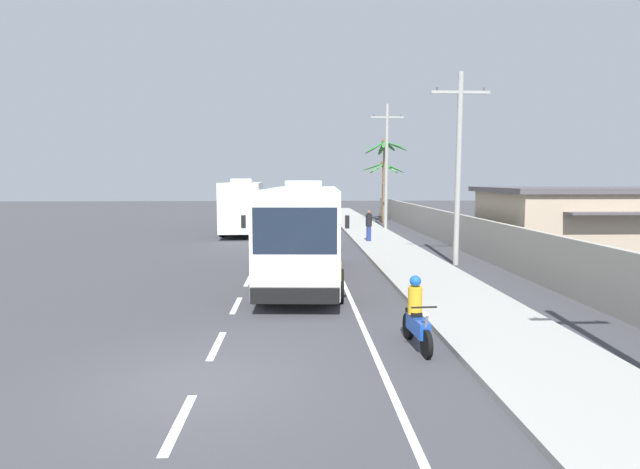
{
  "coord_description": "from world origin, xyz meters",
  "views": [
    {
      "loc": [
        1.85,
        -9.11,
        3.76
      ],
      "look_at": [
        2.68,
        9.81,
        1.7
      ],
      "focal_mm": 28.58,
      "sensor_mm": 36.0,
      "label": 1
    }
  ],
  "objects_px": {
    "palm_nearest": "(385,160)",
    "utility_pole_mid": "(458,164)",
    "utility_pole_far": "(386,165)",
    "pedestrian_near_kerb": "(369,225)",
    "motorcycle_trailing": "(416,318)",
    "motorcycle_beside_bus": "(331,237)",
    "coach_bus_foreground": "(303,228)",
    "roadside_building": "(607,222)",
    "coach_bus_far_lane": "(244,204)",
    "palm_second": "(384,176)"
  },
  "relations": [
    {
      "from": "utility_pole_mid",
      "to": "utility_pole_far",
      "type": "distance_m",
      "value": 15.43
    },
    {
      "from": "motorcycle_beside_bus",
      "to": "palm_second",
      "type": "relative_size",
      "value": 0.36
    },
    {
      "from": "motorcycle_beside_bus",
      "to": "palm_nearest",
      "type": "relative_size",
      "value": 0.27
    },
    {
      "from": "motorcycle_trailing",
      "to": "motorcycle_beside_bus",
      "type": "bearing_deg",
      "value": 92.93
    },
    {
      "from": "motorcycle_trailing",
      "to": "palm_nearest",
      "type": "bearing_deg",
      "value": 81.63
    },
    {
      "from": "utility_pole_far",
      "to": "roadside_building",
      "type": "xyz_separation_m",
      "value": [
        8.45,
        -13.39,
        -3.13
      ]
    },
    {
      "from": "utility_pole_far",
      "to": "palm_second",
      "type": "distance_m",
      "value": 9.4
    },
    {
      "from": "utility_pole_mid",
      "to": "palm_nearest",
      "type": "xyz_separation_m",
      "value": [
        0.4,
        21.1,
        0.98
      ]
    },
    {
      "from": "coach_bus_far_lane",
      "to": "motorcycle_trailing",
      "type": "xyz_separation_m",
      "value": [
        6.55,
        -26.09,
        -1.32
      ]
    },
    {
      "from": "motorcycle_trailing",
      "to": "utility_pole_mid",
      "type": "bearing_deg",
      "value": 68.39
    },
    {
      "from": "coach_bus_foreground",
      "to": "coach_bus_far_lane",
      "type": "relative_size",
      "value": 0.85
    },
    {
      "from": "coach_bus_foreground",
      "to": "motorcycle_beside_bus",
      "type": "xyz_separation_m",
      "value": [
        1.6,
        8.53,
        -1.29
      ]
    },
    {
      "from": "roadside_building",
      "to": "pedestrian_near_kerb",
      "type": "bearing_deg",
      "value": 152.23
    },
    {
      "from": "motorcycle_beside_bus",
      "to": "motorcycle_trailing",
      "type": "height_order",
      "value": "motorcycle_trailing"
    },
    {
      "from": "coach_bus_foreground",
      "to": "pedestrian_near_kerb",
      "type": "relative_size",
      "value": 5.89
    },
    {
      "from": "palm_second",
      "to": "roadside_building",
      "type": "distance_m",
      "value": 23.86
    },
    {
      "from": "utility_pole_far",
      "to": "pedestrian_near_kerb",
      "type": "bearing_deg",
      "value": -106.92
    },
    {
      "from": "coach_bus_foreground",
      "to": "pedestrian_near_kerb",
      "type": "height_order",
      "value": "coach_bus_foreground"
    },
    {
      "from": "coach_bus_far_lane",
      "to": "motorcycle_beside_bus",
      "type": "relative_size",
      "value": 6.4
    },
    {
      "from": "roadside_building",
      "to": "coach_bus_far_lane",
      "type": "bearing_deg",
      "value": 145.03
    },
    {
      "from": "pedestrian_near_kerb",
      "to": "palm_nearest",
      "type": "relative_size",
      "value": 0.25
    },
    {
      "from": "coach_bus_far_lane",
      "to": "palm_second",
      "type": "bearing_deg",
      "value": 38.76
    },
    {
      "from": "utility_pole_mid",
      "to": "palm_second",
      "type": "relative_size",
      "value": 1.53
    },
    {
      "from": "motorcycle_beside_bus",
      "to": "motorcycle_trailing",
      "type": "bearing_deg",
      "value": -87.07
    },
    {
      "from": "coach_bus_far_lane",
      "to": "pedestrian_near_kerb",
      "type": "distance_m",
      "value": 11.06
    },
    {
      "from": "coach_bus_foreground",
      "to": "motorcycle_beside_bus",
      "type": "relative_size",
      "value": 5.44
    },
    {
      "from": "motorcycle_trailing",
      "to": "utility_pole_mid",
      "type": "xyz_separation_m",
      "value": [
        4.31,
        10.87,
        3.74
      ]
    },
    {
      "from": "palm_second",
      "to": "utility_pole_mid",
      "type": "bearing_deg",
      "value": -92.15
    },
    {
      "from": "motorcycle_trailing",
      "to": "palm_second",
      "type": "relative_size",
      "value": 0.36
    },
    {
      "from": "palm_nearest",
      "to": "palm_second",
      "type": "bearing_deg",
      "value": 81.58
    },
    {
      "from": "coach_bus_foreground",
      "to": "palm_second",
      "type": "bearing_deg",
      "value": 74.48
    },
    {
      "from": "utility_pole_mid",
      "to": "coach_bus_far_lane",
      "type": "bearing_deg",
      "value": 125.5
    },
    {
      "from": "motorcycle_trailing",
      "to": "utility_pole_mid",
      "type": "height_order",
      "value": "utility_pole_mid"
    },
    {
      "from": "coach_bus_far_lane",
      "to": "roadside_building",
      "type": "xyz_separation_m",
      "value": [
        18.86,
        -13.2,
        -0.28
      ]
    },
    {
      "from": "palm_nearest",
      "to": "utility_pole_mid",
      "type": "bearing_deg",
      "value": -91.08
    },
    {
      "from": "pedestrian_near_kerb",
      "to": "utility_pole_far",
      "type": "distance_m",
      "value": 8.88
    },
    {
      "from": "roadside_building",
      "to": "motorcycle_trailing",
      "type": "bearing_deg",
      "value": -133.67
    },
    {
      "from": "pedestrian_near_kerb",
      "to": "roadside_building",
      "type": "bearing_deg",
      "value": 34.0
    },
    {
      "from": "pedestrian_near_kerb",
      "to": "utility_pole_far",
      "type": "relative_size",
      "value": 0.2
    },
    {
      "from": "motorcycle_beside_bus",
      "to": "palm_second",
      "type": "height_order",
      "value": "palm_second"
    },
    {
      "from": "motorcycle_trailing",
      "to": "pedestrian_near_kerb",
      "type": "height_order",
      "value": "pedestrian_near_kerb"
    },
    {
      "from": "utility_pole_mid",
      "to": "palm_second",
      "type": "xyz_separation_m",
      "value": [
        0.93,
        24.69,
        -0.3
      ]
    },
    {
      "from": "motorcycle_beside_bus",
      "to": "roadside_building",
      "type": "xyz_separation_m",
      "value": [
        13.15,
        -3.54,
        1.06
      ]
    },
    {
      "from": "motorcycle_trailing",
      "to": "palm_nearest",
      "type": "xyz_separation_m",
      "value": [
        4.7,
        31.97,
        4.72
      ]
    },
    {
      "from": "motorcycle_beside_bus",
      "to": "utility_pole_far",
      "type": "bearing_deg",
      "value": 64.47
    },
    {
      "from": "utility_pole_far",
      "to": "utility_pole_mid",
      "type": "bearing_deg",
      "value": -88.35
    },
    {
      "from": "coach_bus_far_lane",
      "to": "motorcycle_trailing",
      "type": "relative_size",
      "value": 6.39
    },
    {
      "from": "pedestrian_near_kerb",
      "to": "utility_pole_mid",
      "type": "distance_m",
      "value": 8.84
    },
    {
      "from": "palm_second",
      "to": "roadside_building",
      "type": "bearing_deg",
      "value": -72.66
    },
    {
      "from": "utility_pole_far",
      "to": "roadside_building",
      "type": "height_order",
      "value": "utility_pole_far"
    }
  ]
}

